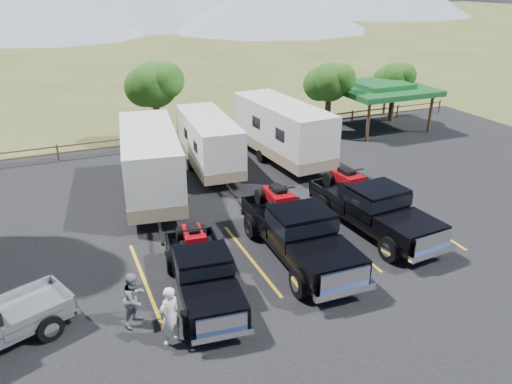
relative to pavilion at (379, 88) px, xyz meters
name	(u,v)px	position (x,y,z in m)	size (l,w,h in m)	color
ground	(354,306)	(-13.00, -17.00, -2.79)	(320.00, 320.00, 0.00)	#484F21
asphalt_lot	(310,261)	(-13.00, -14.00, -2.77)	(44.00, 34.00, 0.04)	black
stall_lines	(297,248)	(-13.00, -13.00, -2.74)	(12.12, 5.50, 0.01)	gold
tree_ne_a	(329,83)	(-4.03, 0.01, 0.69)	(3.11, 2.92, 4.76)	black
tree_ne_b	(394,78)	(1.98, 1.01, 0.34)	(2.77, 2.59, 4.27)	black
tree_north	(154,85)	(-15.03, 2.02, 1.05)	(3.46, 3.24, 5.25)	black
rail_fence	(221,131)	(-11.00, 1.50, -2.18)	(36.12, 0.12, 1.00)	brown
pavilion	(379,88)	(0.00, 0.00, 0.00)	(6.20, 6.20, 3.22)	brown
rig_left	(202,271)	(-17.33, -14.49, -1.83)	(2.50, 5.85, 1.90)	black
rig_center	(298,230)	(-13.31, -13.54, -1.64)	(2.58, 6.93, 2.29)	black
rig_right	(372,206)	(-9.45, -12.81, -1.67)	(2.79, 6.86, 2.24)	black
trailer_left	(150,164)	(-17.14, -5.95, -1.00)	(3.59, 9.64, 3.33)	silver
trailer_center	(209,143)	(-13.44, -3.41, -1.21)	(2.70, 8.51, 2.95)	silver
trailer_right	(282,131)	(-9.16, -3.63, -1.00)	(3.03, 9.65, 3.34)	silver
person_a	(170,316)	(-18.92, -16.44, -1.80)	(0.69, 0.45, 1.89)	silver
person_b	(135,299)	(-19.67, -15.13, -1.87)	(0.85, 0.66, 1.75)	slate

